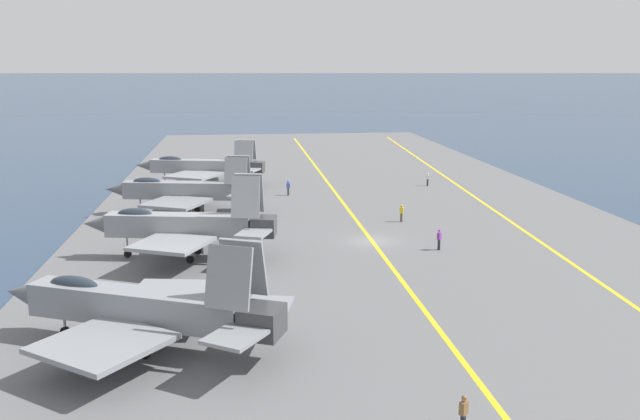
{
  "coord_description": "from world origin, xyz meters",
  "views": [
    {
      "loc": [
        -57.99,
        11.7,
        16.18
      ],
      "look_at": [
        2.14,
        4.45,
        2.9
      ],
      "focal_mm": 38.0,
      "sensor_mm": 36.0,
      "label": 1
    }
  ],
  "objects_px": {
    "parked_jet_nearest": "(140,307)",
    "crew_white_vest": "(428,179)",
    "parked_jet_fourth": "(202,167)",
    "crew_purple_vest": "(439,239)",
    "crew_yellow_vest": "(402,212)",
    "parked_jet_second": "(183,225)",
    "parked_jet_third": "(185,191)",
    "crew_blue_vest": "(288,187)",
    "crew_brown_vest": "(463,412)"
  },
  "relations": [
    {
      "from": "crew_purple_vest",
      "to": "crew_yellow_vest",
      "type": "distance_m",
      "value": 10.64
    },
    {
      "from": "parked_jet_fourth",
      "to": "crew_blue_vest",
      "type": "distance_m",
      "value": 13.1
    },
    {
      "from": "parked_jet_fourth",
      "to": "crew_yellow_vest",
      "type": "relative_size",
      "value": 9.53
    },
    {
      "from": "parked_jet_nearest",
      "to": "crew_yellow_vest",
      "type": "distance_m",
      "value": 35.74
    },
    {
      "from": "crew_blue_vest",
      "to": "crew_yellow_vest",
      "type": "height_order",
      "value": "crew_yellow_vest"
    },
    {
      "from": "parked_jet_nearest",
      "to": "parked_jet_third",
      "type": "bearing_deg",
      "value": -0.01
    },
    {
      "from": "crew_purple_vest",
      "to": "crew_yellow_vest",
      "type": "xyz_separation_m",
      "value": [
        10.62,
        0.73,
        -0.02
      ]
    },
    {
      "from": "parked_jet_nearest",
      "to": "crew_brown_vest",
      "type": "xyz_separation_m",
      "value": [
        -10.9,
        -15.07,
        -1.43
      ]
    },
    {
      "from": "parked_jet_fourth",
      "to": "crew_purple_vest",
      "type": "distance_m",
      "value": 39.75
    },
    {
      "from": "parked_jet_fourth",
      "to": "crew_yellow_vest",
      "type": "xyz_separation_m",
      "value": [
        -22.7,
        -20.9,
        -1.57
      ]
    },
    {
      "from": "parked_jet_nearest",
      "to": "crew_white_vest",
      "type": "bearing_deg",
      "value": -32.14
    },
    {
      "from": "parked_jet_second",
      "to": "crew_brown_vest",
      "type": "xyz_separation_m",
      "value": [
        -28.55,
        -14.07,
        -1.86
      ]
    },
    {
      "from": "parked_jet_third",
      "to": "crew_brown_vest",
      "type": "xyz_separation_m",
      "value": [
        -45.03,
        -15.06,
        -1.65
      ]
    },
    {
      "from": "parked_jet_fourth",
      "to": "crew_white_vest",
      "type": "distance_m",
      "value": 29.31
    },
    {
      "from": "crew_purple_vest",
      "to": "parked_jet_third",
      "type": "bearing_deg",
      "value": 53.83
    },
    {
      "from": "parked_jet_third",
      "to": "crew_brown_vest",
      "type": "bearing_deg",
      "value": -161.51
    },
    {
      "from": "parked_jet_nearest",
      "to": "crew_purple_vest",
      "type": "relative_size",
      "value": 9.54
    },
    {
      "from": "crew_brown_vest",
      "to": "crew_blue_vest",
      "type": "height_order",
      "value": "crew_blue_vest"
    },
    {
      "from": "crew_yellow_vest",
      "to": "crew_brown_vest",
      "type": "bearing_deg",
      "value": 170.25
    },
    {
      "from": "crew_purple_vest",
      "to": "crew_brown_vest",
      "type": "bearing_deg",
      "value": 165.37
    },
    {
      "from": "crew_brown_vest",
      "to": "crew_purple_vest",
      "type": "height_order",
      "value": "crew_purple_vest"
    },
    {
      "from": "parked_jet_fourth",
      "to": "crew_brown_vest",
      "type": "distance_m",
      "value": 63.51
    },
    {
      "from": "crew_blue_vest",
      "to": "crew_purple_vest",
      "type": "height_order",
      "value": "crew_purple_vest"
    },
    {
      "from": "parked_jet_nearest",
      "to": "crew_white_vest",
      "type": "height_order",
      "value": "parked_jet_nearest"
    },
    {
      "from": "parked_jet_third",
      "to": "crew_white_vest",
      "type": "bearing_deg",
      "value": -65.61
    },
    {
      "from": "parked_jet_second",
      "to": "crew_purple_vest",
      "type": "height_order",
      "value": "parked_jet_second"
    },
    {
      "from": "parked_jet_second",
      "to": "parked_jet_fourth",
      "type": "bearing_deg",
      "value": 0.17
    },
    {
      "from": "parked_jet_nearest",
      "to": "crew_purple_vest",
      "type": "height_order",
      "value": "parked_jet_nearest"
    },
    {
      "from": "parked_jet_second",
      "to": "crew_yellow_vest",
      "type": "xyz_separation_m",
      "value": [
        10.63,
        -20.8,
        -1.83
      ]
    },
    {
      "from": "parked_jet_third",
      "to": "parked_jet_fourth",
      "type": "relative_size",
      "value": 0.97
    },
    {
      "from": "parked_jet_fourth",
      "to": "parked_jet_second",
      "type": "bearing_deg",
      "value": -179.83
    },
    {
      "from": "crew_white_vest",
      "to": "parked_jet_nearest",
      "type": "bearing_deg",
      "value": 147.86
    },
    {
      "from": "parked_jet_fourth",
      "to": "crew_yellow_vest",
      "type": "distance_m",
      "value": 30.9
    },
    {
      "from": "crew_purple_vest",
      "to": "crew_blue_vest",
      "type": "bearing_deg",
      "value": 23.19
    },
    {
      "from": "crew_yellow_vest",
      "to": "parked_jet_second",
      "type": "bearing_deg",
      "value": 117.07
    },
    {
      "from": "parked_jet_third",
      "to": "crew_purple_vest",
      "type": "bearing_deg",
      "value": -126.17
    },
    {
      "from": "parked_jet_second",
      "to": "crew_brown_vest",
      "type": "relative_size",
      "value": 9.17
    },
    {
      "from": "crew_yellow_vest",
      "to": "parked_jet_nearest",
      "type": "bearing_deg",
      "value": 142.38
    },
    {
      "from": "crew_brown_vest",
      "to": "crew_blue_vest",
      "type": "relative_size",
      "value": 0.98
    },
    {
      "from": "parked_jet_third",
      "to": "parked_jet_fourth",
      "type": "height_order",
      "value": "parked_jet_third"
    },
    {
      "from": "crew_blue_vest",
      "to": "parked_jet_second",
      "type": "bearing_deg",
      "value": 157.87
    },
    {
      "from": "parked_jet_second",
      "to": "parked_jet_fourth",
      "type": "relative_size",
      "value": 0.94
    },
    {
      "from": "crew_blue_vest",
      "to": "crew_yellow_vest",
      "type": "relative_size",
      "value": 1.0
    },
    {
      "from": "crew_purple_vest",
      "to": "parked_jet_second",
      "type": "bearing_deg",
      "value": 90.04
    },
    {
      "from": "crew_brown_vest",
      "to": "crew_purple_vest",
      "type": "relative_size",
      "value": 0.96
    },
    {
      "from": "crew_brown_vest",
      "to": "crew_white_vest",
      "type": "distance_m",
      "value": 60.49
    },
    {
      "from": "crew_blue_vest",
      "to": "crew_yellow_vest",
      "type": "distance_m",
      "value": 18.33
    },
    {
      "from": "crew_blue_vest",
      "to": "crew_white_vest",
      "type": "bearing_deg",
      "value": -76.95
    },
    {
      "from": "parked_jet_nearest",
      "to": "crew_brown_vest",
      "type": "height_order",
      "value": "parked_jet_nearest"
    },
    {
      "from": "parked_jet_nearest",
      "to": "crew_brown_vest",
      "type": "bearing_deg",
      "value": -125.86
    }
  ]
}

